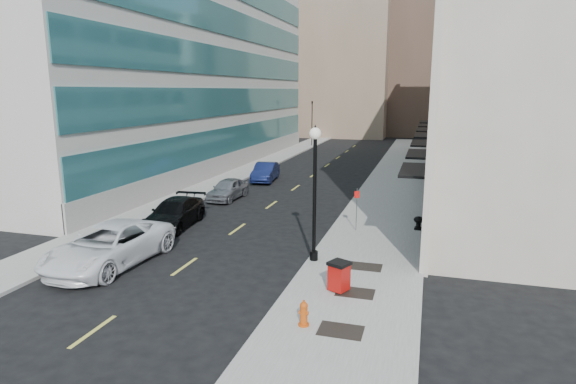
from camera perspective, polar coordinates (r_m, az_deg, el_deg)
The scene contains 23 objects.
ground at distance 20.05m, azimuth -14.91°, elevation -10.47°, with size 160.00×160.00×0.00m, color black.
sidewalk_right at distance 36.56m, azimuth 12.29°, elevation -0.05°, with size 5.00×80.00×0.15m, color gray.
sidewalk_left at distance 40.01m, azimuth -8.11°, elevation 1.13°, with size 3.00×80.00×0.15m, color gray.
building_right at distance 43.30m, azimuth 26.45°, elevation 12.72°, with size 15.30×46.50×18.25m.
building_left at distance 50.00m, azimuth -15.23°, elevation 14.41°, with size 16.14×46.00×20.00m.
skyline_tan_near at distance 85.11m, azimuth 7.27°, elevation 16.25°, with size 14.00×18.00×28.00m, color #947761.
skyline_brown at distance 88.24m, azimuth 15.87°, elevation 17.71°, with size 12.00×16.00×34.00m, color brown.
skyline_tan_far at distance 96.78m, azimuth 2.19°, elevation 14.03°, with size 12.00×14.00×22.00m, color #947761.
skyline_stone at distance 82.15m, azimuth 22.67°, elevation 12.81°, with size 10.00×14.00×20.00m, color beige.
grate_near at distance 15.74m, azimuth 6.27°, elevation -16.00°, with size 1.40×1.00×0.01m, color black.
grate_mid at distance 18.41m, azimuth 7.98°, elevation -11.72°, with size 1.40×1.00×0.01m, color black.
grate_far at distance 20.98m, azimuth 9.14°, elevation -8.72°, with size 1.40×1.00×0.01m, color black.
road_centerline at distance 35.00m, azimuth -0.42°, elevation -0.42°, with size 0.15×68.20×0.01m.
traffic_signal at distance 65.58m, azimuth 2.88°, elevation 10.39°, with size 0.66×0.66×6.98m.
car_white_van at distance 22.44m, azimuth -20.42°, elevation -5.95°, with size 2.99×6.48×1.80m, color white.
car_black_pickup at distance 27.67m, azimuth -13.33°, elevation -2.47°, with size 2.15×5.30×1.54m, color black.
car_silver_sedan at distance 33.96m, azimuth -7.15°, elevation 0.36°, with size 1.73×4.30×1.47m, color gray.
car_blue_sedan at distance 40.51m, azimuth -2.70°, elevation 2.38°, with size 1.63×4.68×1.54m, color #141D4D.
fire_hydrant at distance 15.77m, azimuth 1.88°, elevation -14.18°, with size 0.35×0.35×0.86m.
trash_bin at distance 18.27m, azimuth 6.07°, elevation -9.78°, with size 0.93×0.93×1.15m.
lamppost at distance 20.61m, azimuth 3.18°, elevation 1.17°, with size 0.50×0.50×5.98m.
sign_post at distance 25.76m, azimuth 8.15°, elevation -1.33°, with size 0.27×0.11×2.31m.
urn_planter at distance 26.87m, azimuth 15.21°, elevation -3.40°, with size 0.52×0.52×0.72m.
Camera 1 is at (9.92, -15.71, 7.52)m, focal length 30.00 mm.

